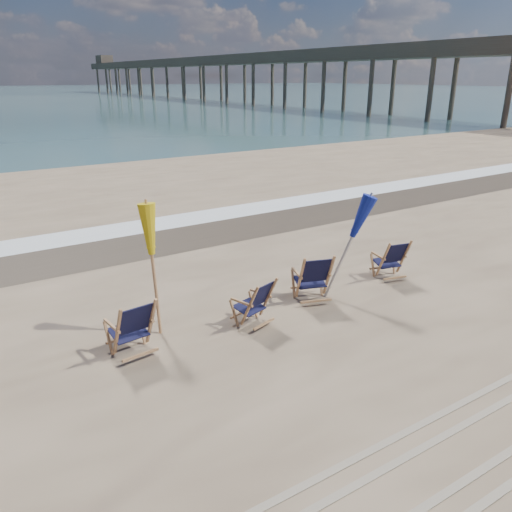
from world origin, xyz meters
The scene contains 10 objects.
surf_foam centered at (0.00, 8.30, 0.00)m, with size 200.00×1.40×0.01m, color silver.
wet_sand_strip centered at (0.00, 6.80, 0.00)m, with size 200.00×2.60×0.00m, color #42362A.
tire_tracks centered at (0.00, -2.80, 0.01)m, with size 80.00×1.30×0.01m, color gray, non-canonical shape.
beach_chair_0 centered at (-2.51, 1.35, 0.51)m, with size 0.65×0.73×1.01m, color black, non-canonical shape.
beach_chair_1 centered at (-0.36, 1.22, 0.46)m, with size 0.58×0.66×0.91m, color black, non-canonical shape.
beach_chair_2 centered at (1.10, 1.29, 0.52)m, with size 0.67×0.75×1.04m, color black, non-canonical shape.
beach_chair_3 centered at (3.27, 1.34, 0.47)m, with size 0.60×0.68×0.94m, color black, non-canonical shape.
umbrella_yellow centered at (-2.18, 1.98, 1.72)m, with size 0.30×0.30×2.25m.
umbrella_blue centered at (1.52, 1.33, 1.66)m, with size 0.30×0.30×2.18m.
fishing_pier centered at (38.00, 74.00, 4.65)m, with size 4.40×140.00×9.30m, color #4E4339, non-canonical shape.
Camera 1 is at (-4.90, -5.50, 4.21)m, focal length 35.00 mm.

